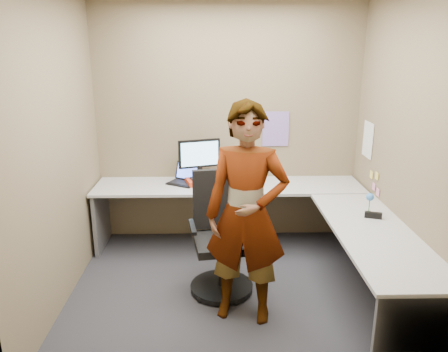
{
  "coord_description": "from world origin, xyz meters",
  "views": [
    {
      "loc": [
        -0.15,
        -3.65,
        2.22
      ],
      "look_at": [
        -0.07,
        0.25,
        1.05
      ],
      "focal_mm": 35.0,
      "sensor_mm": 36.0,
      "label": 1
    }
  ],
  "objects_px": {
    "monitor": "(199,156)",
    "person": "(247,215)",
    "office_chair": "(220,244)",
    "desk": "(274,216)"
  },
  "relations": [
    {
      "from": "desk",
      "to": "office_chair",
      "type": "height_order",
      "value": "office_chair"
    },
    {
      "from": "person",
      "to": "desk",
      "type": "bearing_deg",
      "value": 78.7
    },
    {
      "from": "monitor",
      "to": "office_chair",
      "type": "xyz_separation_m",
      "value": [
        0.22,
        -0.98,
        -0.6
      ]
    },
    {
      "from": "office_chair",
      "to": "person",
      "type": "relative_size",
      "value": 0.6
    },
    {
      "from": "monitor",
      "to": "person",
      "type": "height_order",
      "value": "person"
    },
    {
      "from": "monitor",
      "to": "office_chair",
      "type": "bearing_deg",
      "value": -94.89
    },
    {
      "from": "office_chair",
      "to": "monitor",
      "type": "bearing_deg",
      "value": 93.62
    },
    {
      "from": "desk",
      "to": "monitor",
      "type": "xyz_separation_m",
      "value": [
        -0.76,
        0.65,
        0.46
      ]
    },
    {
      "from": "monitor",
      "to": "office_chair",
      "type": "relative_size",
      "value": 0.41
    },
    {
      "from": "monitor",
      "to": "office_chair",
      "type": "height_order",
      "value": "monitor"
    }
  ]
}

